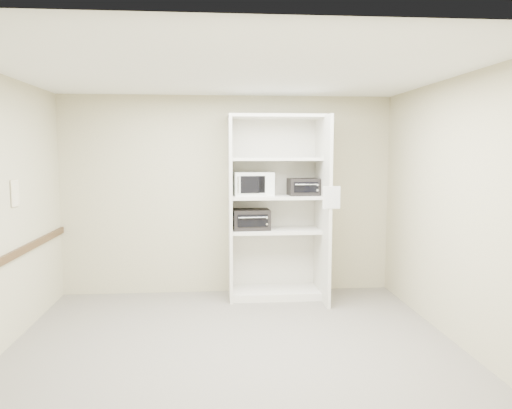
{
  "coord_description": "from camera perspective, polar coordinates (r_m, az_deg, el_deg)",
  "views": [
    {
      "loc": [
        -0.19,
        -4.83,
        1.94
      ],
      "look_at": [
        0.33,
        1.31,
        1.29
      ],
      "focal_mm": 35.0,
      "sensor_mm": 36.0,
      "label": 1
    }
  ],
  "objects": [
    {
      "name": "ceiling",
      "position": [
        4.89,
        -2.64,
        14.93
      ],
      "size": [
        4.5,
        4.0,
        0.01
      ],
      "primitive_type": "cube",
      "color": "white"
    },
    {
      "name": "shelving_unit",
      "position": [
        6.64,
        2.62,
        -0.99
      ],
      "size": [
        1.24,
        0.92,
        2.42
      ],
      "color": "silver",
      "rests_on": "floor"
    },
    {
      "name": "wall_poster",
      "position": [
        5.71,
        -25.83,
        1.18
      ],
      "size": [
        0.01,
        0.2,
        0.28
      ],
      "primitive_type": "cube",
      "color": "white",
      "rests_on": "wall_left"
    },
    {
      "name": "paper_sign",
      "position": [
        6.1,
        8.62,
        0.8
      ],
      "size": [
        0.21,
        0.01,
        0.27
      ],
      "primitive_type": "cube",
      "rotation": [
        0.0,
        0.0,
        0.02
      ],
      "color": "white",
      "rests_on": "shelving_unit"
    },
    {
      "name": "wall_right",
      "position": [
        5.44,
        21.83,
        -0.65
      ],
      "size": [
        0.02,
        4.0,
        2.7
      ],
      "primitive_type": "cube",
      "color": "#BFB68E",
      "rests_on": "ground"
    },
    {
      "name": "wall_front",
      "position": [
        2.9,
        -1.01,
        -5.78
      ],
      "size": [
        4.5,
        0.02,
        2.7
      ],
      "primitive_type": "cube",
      "color": "#BFB68E",
      "rests_on": "ground"
    },
    {
      "name": "toaster_oven_upper",
      "position": [
        6.61,
        5.42,
        2.02
      ],
      "size": [
        0.41,
        0.32,
        0.22
      ],
      "primitive_type": "cube",
      "rotation": [
        0.0,
        0.0,
        0.07
      ],
      "color": "black",
      "rests_on": "shelving_unit"
    },
    {
      "name": "floor",
      "position": [
        5.21,
        -2.49,
        -15.86
      ],
      "size": [
        4.5,
        4.0,
        0.01
      ],
      "primitive_type": "cube",
      "color": "#6A685C",
      "rests_on": "ground"
    },
    {
      "name": "wall_back",
      "position": [
        6.86,
        -3.22,
        1.07
      ],
      "size": [
        4.5,
        0.02,
        2.7
      ],
      "primitive_type": "cube",
      "color": "#BFB68E",
      "rests_on": "ground"
    },
    {
      "name": "toaster_oven_lower",
      "position": [
        6.61,
        -0.55,
        -1.7
      ],
      "size": [
        0.49,
        0.38,
        0.27
      ],
      "primitive_type": "cube",
      "rotation": [
        0.0,
        0.0,
        0.04
      ],
      "color": "black",
      "rests_on": "shelving_unit"
    },
    {
      "name": "microwave",
      "position": [
        6.61,
        -0.37,
        2.41
      ],
      "size": [
        0.54,
        0.43,
        0.31
      ],
      "primitive_type": "cube",
      "rotation": [
        0.0,
        0.0,
        0.08
      ],
      "color": "white",
      "rests_on": "shelving_unit"
    }
  ]
}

